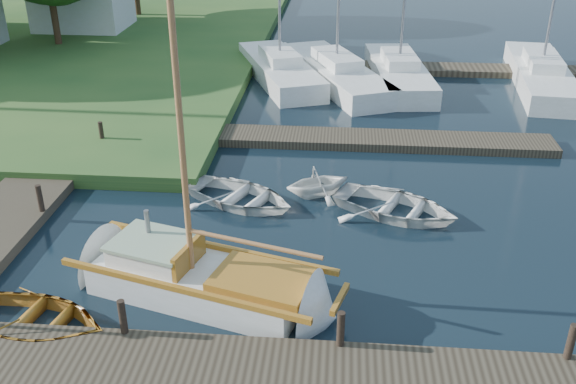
# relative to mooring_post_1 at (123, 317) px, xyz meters

# --- Properties ---
(ground) EXTENTS (160.00, 160.00, 0.00)m
(ground) POSITION_rel_mooring_post_1_xyz_m (3.00, 5.00, -0.70)
(ground) COLOR black
(ground) RESTS_ON ground
(near_dock) EXTENTS (18.00, 2.20, 0.30)m
(near_dock) POSITION_rel_mooring_post_1_xyz_m (3.00, -1.00, -0.55)
(near_dock) COLOR #2F281C
(near_dock) RESTS_ON ground
(left_dock) EXTENTS (2.20, 18.00, 0.30)m
(left_dock) POSITION_rel_mooring_post_1_xyz_m (-5.00, 7.00, -0.55)
(left_dock) COLOR #2F281C
(left_dock) RESTS_ON ground
(far_dock) EXTENTS (14.00, 1.60, 0.30)m
(far_dock) POSITION_rel_mooring_post_1_xyz_m (5.00, 11.50, -0.55)
(far_dock) COLOR #2F281C
(far_dock) RESTS_ON ground
(pontoon) EXTENTS (30.00, 1.60, 0.30)m
(pontoon) POSITION_rel_mooring_post_1_xyz_m (13.00, 21.00, -0.55)
(pontoon) COLOR #2F281C
(pontoon) RESTS_ON ground
(mooring_post_1) EXTENTS (0.16, 0.16, 0.80)m
(mooring_post_1) POSITION_rel_mooring_post_1_xyz_m (0.00, 0.00, 0.00)
(mooring_post_1) COLOR black
(mooring_post_1) RESTS_ON near_dock
(mooring_post_2) EXTENTS (0.16, 0.16, 0.80)m
(mooring_post_2) POSITION_rel_mooring_post_1_xyz_m (4.50, 0.00, 0.00)
(mooring_post_2) COLOR black
(mooring_post_2) RESTS_ON near_dock
(mooring_post_3) EXTENTS (0.16, 0.16, 0.80)m
(mooring_post_3) POSITION_rel_mooring_post_1_xyz_m (9.00, 0.00, 0.00)
(mooring_post_3) COLOR black
(mooring_post_3) RESTS_ON near_dock
(mooring_post_4) EXTENTS (0.16, 0.16, 0.80)m
(mooring_post_4) POSITION_rel_mooring_post_1_xyz_m (-4.00, 5.00, 0.00)
(mooring_post_4) COLOR black
(mooring_post_4) RESTS_ON left_dock
(mooring_post_5) EXTENTS (0.16, 0.16, 0.80)m
(mooring_post_5) POSITION_rel_mooring_post_1_xyz_m (-4.00, 10.00, 0.00)
(mooring_post_5) COLOR black
(mooring_post_5) RESTS_ON left_dock
(sailboat) EXTENTS (7.41, 3.90, 9.83)m
(sailboat) POSITION_rel_mooring_post_1_xyz_m (1.36, 1.85, -0.36)
(sailboat) COLOR silver
(sailboat) RESTS_ON ground
(dinghy) EXTENTS (3.84, 3.06, 0.71)m
(dinghy) POSITION_rel_mooring_post_1_xyz_m (-2.16, 0.30, -0.34)
(dinghy) COLOR brown
(dinghy) RESTS_ON ground
(tender_a) EXTENTS (4.15, 3.68, 0.71)m
(tender_a) POSITION_rel_mooring_post_1_xyz_m (1.45, 6.47, -0.34)
(tender_a) COLOR silver
(tender_a) RESTS_ON ground
(tender_b) EXTENTS (2.56, 2.43, 1.06)m
(tender_b) POSITION_rel_mooring_post_1_xyz_m (3.71, 7.24, -0.17)
(tender_b) COLOR silver
(tender_b) RESTS_ON ground
(tender_c) EXTENTS (4.37, 3.87, 0.75)m
(tender_c) POSITION_rel_mooring_post_1_xyz_m (6.02, 6.19, -0.33)
(tender_c) COLOR silver
(tender_c) RESTS_ON ground
(marina_boat_0) EXTENTS (4.93, 8.28, 10.96)m
(marina_boat_0) POSITION_rel_mooring_post_1_xyz_m (1.39, 19.11, -0.13)
(marina_boat_0) COLOR silver
(marina_boat_0) RESTS_ON ground
(marina_boat_1) EXTENTS (5.51, 9.08, 9.74)m
(marina_boat_1) POSITION_rel_mooring_post_1_xyz_m (4.05, 18.78, -0.14)
(marina_boat_1) COLOR silver
(marina_boat_1) RESTS_ON ground
(marina_boat_2) EXTENTS (2.98, 8.05, 12.48)m
(marina_boat_2) POSITION_rel_mooring_post_1_xyz_m (6.94, 19.01, -0.11)
(marina_boat_2) COLOR silver
(marina_boat_2) RESTS_ON ground
(marina_boat_4) EXTENTS (3.10, 9.28, 11.00)m
(marina_boat_4) POSITION_rel_mooring_post_1_xyz_m (13.43, 19.30, -0.13)
(marina_boat_4) COLOR silver
(marina_boat_4) RESTS_ON ground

